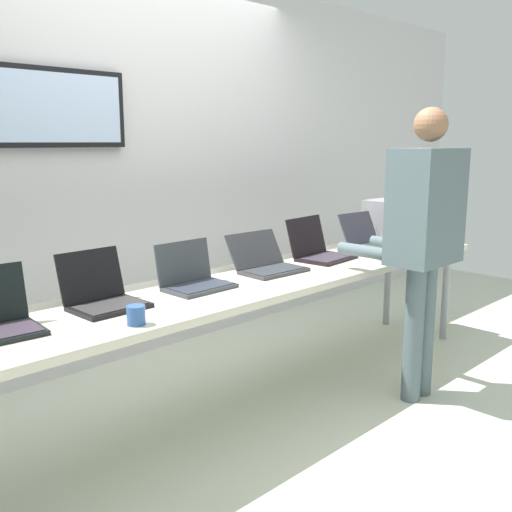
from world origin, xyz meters
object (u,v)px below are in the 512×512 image
object	(u,v)px
equipment_box	(395,220)
laptop_station_1	(102,295)
workbench	(266,283)
person	(424,228)
laptop_station_3	(267,263)
laptop_station_5	(370,240)
coffee_mug	(136,315)
laptop_station_2	(194,278)
laptop_station_4	(319,250)

from	to	relation	value
equipment_box	laptop_station_1	bearing A→B (deg)	-178.85
workbench	person	size ratio (longest dim) A/B	2.14
equipment_box	laptop_station_3	world-z (taller)	equipment_box
laptop_station_5	coffee_mug	world-z (taller)	laptop_station_5
person	coffee_mug	distance (m)	1.70
equipment_box	coffee_mug	world-z (taller)	equipment_box
workbench	person	bearing A→B (deg)	-45.41
workbench	laptop_station_5	world-z (taller)	laptop_station_5
laptop_station_5	person	xyz separation A→B (m)	(-0.53, -0.71, 0.22)
laptop_station_3	person	bearing A→B (deg)	-52.23
workbench	coffee_mug	size ratio (longest dim) A/B	43.72
laptop_station_1	coffee_mug	world-z (taller)	laptop_station_1
laptop_station_5	laptop_station_2	bearing A→B (deg)	-179.12
equipment_box	laptop_station_4	bearing A→B (deg)	-177.30
laptop_station_5	coffee_mug	xyz separation A→B (m)	(-2.18, -0.34, -0.01)
laptop_station_3	laptop_station_5	size ratio (longest dim) A/B	1.06
laptop_station_1	laptop_station_2	size ratio (longest dim) A/B	0.94
person	laptop_station_1	bearing A→B (deg)	156.31
laptop_station_2	person	xyz separation A→B (m)	(1.09, -0.68, 0.22)
person	coffee_mug	size ratio (longest dim) A/B	20.39
equipment_box	laptop_station_3	xyz separation A→B (m)	(-1.46, -0.06, -0.10)
workbench	laptop_station_1	distance (m)	1.00
workbench	laptop_station_4	bearing A→B (deg)	8.61
laptop_station_4	laptop_station_1	bearing A→B (deg)	-179.80
workbench	laptop_station_3	bearing A→B (deg)	42.78
laptop_station_1	laptop_station_3	xyz separation A→B (m)	(1.07, -0.01, -0.01)
laptop_station_5	person	distance (m)	0.91
workbench	laptop_station_5	distance (m)	1.15
laptop_station_1	laptop_station_5	xyz separation A→B (m)	(2.14, 0.00, -0.00)
laptop_station_2	person	world-z (taller)	person
laptop_station_1	laptop_station_3	size ratio (longest dim) A/B	0.83
laptop_station_2	laptop_station_3	xyz separation A→B (m)	(0.55, 0.01, -0.00)
coffee_mug	laptop_station_4	bearing A→B (deg)	11.86
laptop_station_2	laptop_station_5	bearing A→B (deg)	0.88
laptop_station_4	coffee_mug	distance (m)	1.64
laptop_station_2	laptop_station_3	distance (m)	0.55
laptop_station_3	workbench	bearing A→B (deg)	-137.22
laptop_station_1	laptop_station_4	world-z (taller)	laptop_station_4
laptop_station_3	laptop_station_2	bearing A→B (deg)	-178.98
laptop_station_2	person	bearing A→B (deg)	-32.08
person	equipment_box	bearing A→B (deg)	39.08
equipment_box	laptop_station_1	distance (m)	2.53
equipment_box	laptop_station_5	bearing A→B (deg)	-173.18
workbench	laptop_station_4	size ratio (longest dim) A/B	8.96
person	coffee_mug	xyz separation A→B (m)	(-1.64, 0.37, -0.23)
laptop_station_2	person	distance (m)	1.30
workbench	person	world-z (taller)	person
laptop_station_5	equipment_box	bearing A→B (deg)	6.82
laptop_station_4	coffee_mug	world-z (taller)	laptop_station_4
laptop_station_3	laptop_station_4	world-z (taller)	laptop_station_4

